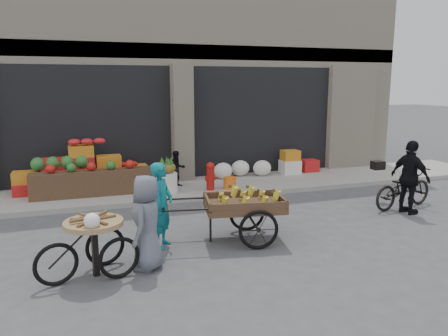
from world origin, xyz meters
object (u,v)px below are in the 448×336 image
object	(u,v)px
pineapple_bin	(167,183)
cyclist	(410,177)
fire_hydrant	(210,175)
seated_person	(177,169)
vendor_grey	(147,223)
banana_cart	(241,202)
vendor_woman	(162,205)
orange_bucket	(230,183)
bicycle	(403,188)
tricycle_cart	(94,239)

from	to	relation	value
pineapple_bin	cyclist	bearing A→B (deg)	-32.81
cyclist	fire_hydrant	bearing A→B (deg)	39.63
seated_person	vendor_grey	world-z (taller)	vendor_grey
pineapple_bin	banana_cart	size ratio (longest dim) A/B	0.21
seated_person	vendor_grey	size ratio (longest dim) A/B	0.64
vendor_woman	cyclist	bearing A→B (deg)	-56.35
orange_bucket	cyclist	bearing A→B (deg)	-43.57
seated_person	bicycle	world-z (taller)	seated_person
orange_bucket	vendor_grey	world-z (taller)	vendor_grey
orange_bucket	banana_cart	distance (m)	3.40
tricycle_cart	vendor_grey	bearing A→B (deg)	-14.74
orange_bucket	banana_cart	size ratio (longest dim) A/B	0.13
pineapple_bin	tricycle_cart	bearing A→B (deg)	-115.04
cyclist	pineapple_bin	bearing A→B (deg)	46.55
vendor_grey	bicycle	distance (m)	6.12
vendor_woman	vendor_grey	distance (m)	0.90
vendor_woman	vendor_grey	world-z (taller)	vendor_woman
tricycle_cart	bicycle	bearing A→B (deg)	-4.23
bicycle	pineapple_bin	bearing A→B (deg)	51.20
orange_bucket	vendor_woman	size ratio (longest dim) A/B	0.22
cyclist	vendor_woman	bearing A→B (deg)	81.51
pineapple_bin	tricycle_cart	distance (m)	4.45
banana_cart	vendor_grey	xyz separation A→B (m)	(-1.77, -0.67, 0.01)
vendor_grey	tricycle_cart	bearing A→B (deg)	-60.62
vendor_grey	cyclist	size ratio (longest dim) A/B	0.91
vendor_woman	orange_bucket	bearing A→B (deg)	-5.54
banana_cart	vendor_woman	bearing A→B (deg)	-175.84
pineapple_bin	orange_bucket	bearing A→B (deg)	-3.58
pineapple_bin	fire_hydrant	bearing A→B (deg)	-2.60
seated_person	banana_cart	distance (m)	3.95
banana_cart	pineapple_bin	bearing A→B (deg)	111.46
fire_hydrant	cyclist	bearing A→B (deg)	-39.73
banana_cart	bicycle	world-z (taller)	banana_cart
fire_hydrant	tricycle_cart	distance (m)	4.97
pineapple_bin	vendor_grey	bearing A→B (deg)	-105.51
banana_cart	fire_hydrant	bearing A→B (deg)	92.67
banana_cart	cyclist	world-z (taller)	cyclist
vendor_grey	bicycle	size ratio (longest dim) A/B	0.84
fire_hydrant	banana_cart	world-z (taller)	banana_cart
tricycle_cart	cyclist	distance (m)	6.60
vendor_woman	banana_cart	bearing A→B (deg)	-64.70
bicycle	banana_cart	bearing A→B (deg)	89.56
vendor_woman	seated_person	bearing A→B (deg)	14.88
orange_bucket	vendor_woman	xyz separation A→B (m)	(-2.33, -3.09, 0.46)
tricycle_cart	bicycle	size ratio (longest dim) A/B	0.85
banana_cart	cyclist	size ratio (longest dim) A/B	1.55
pineapple_bin	fire_hydrant	world-z (taller)	fire_hydrant
seated_person	tricycle_cart	world-z (taller)	seated_person
tricycle_cart	cyclist	bearing A→B (deg)	-7.27
seated_person	tricycle_cart	xyz separation A→B (m)	(-2.28, -4.63, -0.02)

